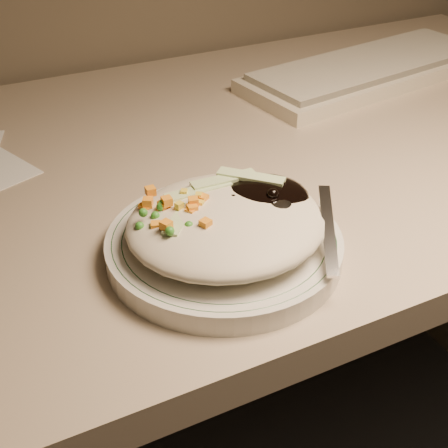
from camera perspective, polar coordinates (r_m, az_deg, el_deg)
name	(u,v)px	position (r m, az deg, el deg)	size (l,w,h in m)	color
desk	(219,271)	(0.92, -0.46, -4.29)	(1.40, 0.70, 0.74)	tan
plate	(224,246)	(0.61, 0.00, -2.04)	(0.23, 0.23, 0.02)	silver
plate_rim	(224,238)	(0.60, 0.00, -1.26)	(0.22, 0.22, 0.00)	#144723
meal	(228,218)	(0.59, 0.41, 0.52)	(0.21, 0.19, 0.05)	beige
keyboard	(370,70)	(1.06, 13.22, 13.58)	(0.46, 0.22, 0.03)	beige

